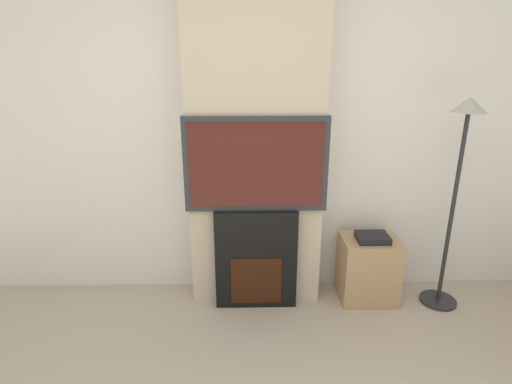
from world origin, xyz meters
The scene contains 6 objects.
wall_back centered at (0.00, 2.03, 1.35)m, with size 6.00×0.06×2.70m.
chimney_breast centered at (0.00, 1.86, 1.35)m, with size 0.96×0.28×2.70m.
fireplace centered at (0.00, 1.72, 0.38)m, with size 0.60×0.15×0.77m.
television centered at (0.00, 1.72, 1.10)m, with size 1.00×0.07×0.67m.
floor_lamp centered at (1.41, 1.70, 1.06)m, with size 0.27×0.27×1.55m.
media_stand centered at (0.87, 1.77, 0.26)m, with size 0.42×0.34×0.56m.
Camera 1 is at (-0.06, -0.96, 1.77)m, focal length 28.00 mm.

